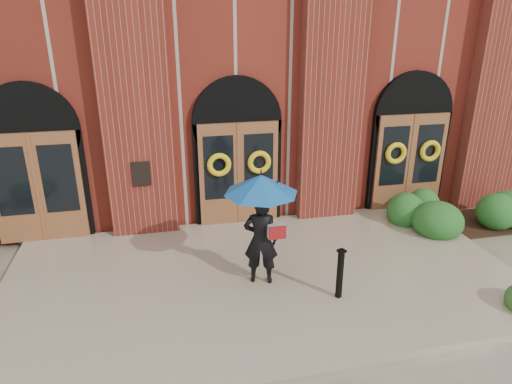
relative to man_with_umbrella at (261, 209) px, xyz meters
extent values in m
plane|color=gray|center=(0.08, 0.06, -1.67)|extent=(90.00, 90.00, 0.00)
cube|color=gray|center=(0.08, 0.21, -1.59)|extent=(10.00, 5.30, 0.15)
cube|color=maroon|center=(0.08, 8.96, 1.83)|extent=(16.00, 12.00, 7.00)
cube|color=black|center=(-2.17, 2.53, -0.02)|extent=(0.40, 0.05, 0.55)
cube|color=maroon|center=(-2.17, 2.78, 1.83)|extent=(1.50, 0.45, 7.00)
cube|color=maroon|center=(2.33, 2.78, 1.83)|extent=(1.50, 0.45, 7.00)
cube|color=maroon|center=(6.83, 2.78, 1.83)|extent=(1.50, 0.45, 7.00)
cube|color=brown|center=(-4.42, 2.77, -0.27)|extent=(1.90, 0.10, 2.50)
cylinder|color=black|center=(-4.42, 2.91, 0.98)|extent=(2.10, 0.22, 2.10)
cube|color=brown|center=(0.08, 2.77, -0.27)|extent=(1.90, 0.10, 2.50)
cylinder|color=black|center=(0.08, 2.91, 0.98)|extent=(2.10, 0.22, 2.10)
cube|color=brown|center=(4.58, 2.77, -0.27)|extent=(1.90, 0.10, 2.50)
cylinder|color=black|center=(4.58, 2.91, 0.98)|extent=(2.10, 0.22, 2.10)
torus|color=yellow|center=(-0.40, 2.65, 0.03)|extent=(0.57, 0.13, 0.57)
torus|color=yellow|center=(0.56, 2.65, 0.03)|extent=(0.57, 0.13, 0.57)
torus|color=yellow|center=(4.10, 2.65, 0.03)|extent=(0.57, 0.13, 0.57)
torus|color=yellow|center=(5.06, 2.65, 0.03)|extent=(0.57, 0.13, 0.57)
imported|color=black|center=(0.00, 0.00, -0.64)|extent=(0.73, 0.58, 1.76)
cone|color=#125292|center=(0.00, 0.00, 0.48)|extent=(1.67, 1.67, 0.35)
cylinder|color=black|center=(0.05, -0.05, 0.01)|extent=(0.02, 0.02, 0.59)
cube|color=#A7ABAD|center=(0.25, -0.14, -0.40)|extent=(0.36, 0.25, 0.26)
cube|color=maroon|center=(0.25, -0.23, -0.40)|extent=(0.32, 0.11, 0.26)
cube|color=black|center=(1.26, -0.84, -1.05)|extent=(0.11, 0.11, 0.93)
cube|color=black|center=(1.26, -0.84, -0.57)|extent=(0.17, 0.17, 0.04)
ellipsoid|color=#22571E|center=(5.28, 1.69, -1.24)|extent=(3.30, 1.32, 0.85)
camera|label=1|loc=(-1.72, -7.42, 3.29)|focal=32.00mm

